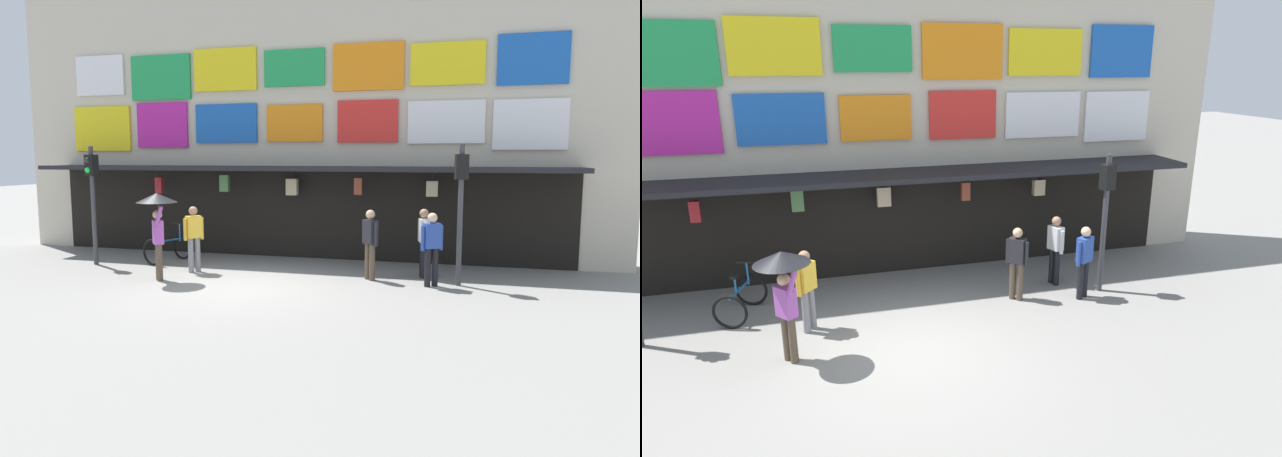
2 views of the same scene
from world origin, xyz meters
TOP-DOWN VIEW (x-y plane):
  - ground_plane at (0.00, 0.00)m, footprint 80.00×80.00m
  - shopfront at (-0.00, 4.57)m, footprint 18.00×2.60m
  - traffic_light_far at (4.72, 1.46)m, footprint 0.32×0.35m
  - bicycle_parked at (-3.18, 2.27)m, footprint 1.02×1.32m
  - pedestrian_with_umbrella at (-2.16, 0.13)m, footprint 0.96×0.96m
  - pedestrian_in_green at (4.13, 1.19)m, footprint 0.48×0.37m
  - pedestrian_in_black at (-1.82, 1.24)m, footprint 0.40×0.42m
  - pedestrian_in_red at (2.66, 1.52)m, footprint 0.41×0.41m
  - pedestrian_in_purple at (3.86, 2.11)m, footprint 0.31×0.51m

SIDE VIEW (x-z plane):
  - ground_plane at x=0.00m, z-range 0.00..0.00m
  - bicycle_parked at x=-3.18m, z-range -0.13..0.92m
  - pedestrian_in_green at x=4.13m, z-range 0.11..1.79m
  - pedestrian_in_black at x=-1.82m, z-range 0.11..1.79m
  - pedestrian_in_red at x=2.66m, z-range 0.11..1.79m
  - pedestrian_in_purple at x=3.86m, z-range 0.11..1.79m
  - pedestrian_with_umbrella at x=-2.16m, z-range 0.60..2.68m
  - traffic_light_far at x=4.72m, z-range 0.54..3.74m
  - shopfront at x=0.00m, z-range -0.04..7.96m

